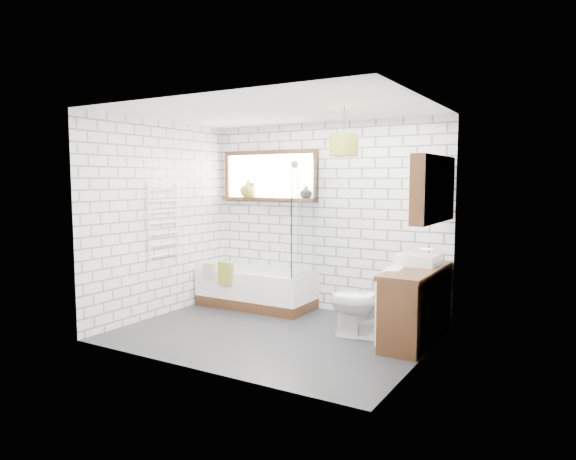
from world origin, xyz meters
The scene contains 22 objects.
floor centered at (0.00, 0.00, -0.01)m, with size 3.40×2.60×0.01m, color black.
ceiling centered at (0.00, 0.00, 2.50)m, with size 3.40×2.60×0.01m, color white.
wall_back centered at (0.00, 1.30, 1.25)m, with size 3.40×0.01×2.50m, color white.
wall_front centered at (0.00, -1.30, 1.25)m, with size 3.40×0.01×2.50m, color white.
wall_left centered at (-1.70, 0.00, 1.25)m, with size 0.01×2.60×2.50m, color white.
wall_right centered at (1.70, 0.00, 1.25)m, with size 0.01×2.60×2.50m, color white.
window centered at (-0.85, 1.26, 1.80)m, with size 1.52×0.16×0.68m, color black.
towel_radiator centered at (-1.66, 0.00, 1.20)m, with size 0.06×0.52×1.00m, color white.
mirror_cabinet centered at (1.62, 0.60, 1.65)m, with size 0.16×1.20×0.70m, color black.
shower_riser centered at (-0.40, 1.26, 1.35)m, with size 0.02×0.02×1.30m, color silver.
bathtub centered at (-0.87, 0.95, 0.26)m, with size 1.59×0.70×0.52m, color white.
shower_screen centered at (-0.09, 0.95, 1.27)m, with size 0.02×0.72×1.50m, color white.
towel_green centered at (-1.12, 0.60, 0.50)m, with size 0.23×0.06×0.31m, color olive.
towel_beige centered at (-1.41, 0.60, 0.50)m, with size 0.18×0.05×0.23m, color tan.
vanity centered at (1.48, 0.60, 0.40)m, with size 0.45×1.39×0.79m, color black.
basin centered at (1.42, 0.79, 0.86)m, with size 0.43×0.38×0.13m, color white.
tap centered at (1.58, 0.79, 0.91)m, with size 0.03×0.03×0.14m, color silver.
toilet centered at (0.95, 0.41, 0.40)m, with size 0.79×0.45×0.80m, color white.
vase_olive centered at (-1.19, 1.23, 1.61)m, with size 0.25×0.25×0.26m, color olive.
vase_dark centered at (-0.25, 1.23, 1.57)m, with size 0.17×0.17×0.18m, color black.
bottle centered at (-1.11, 1.23, 1.58)m, with size 0.07×0.07×0.21m, color olive.
pendant centered at (0.84, 0.04, 2.10)m, with size 0.30×0.30×0.22m, color olive.
Camera 1 is at (3.05, -4.82, 1.75)m, focal length 32.00 mm.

